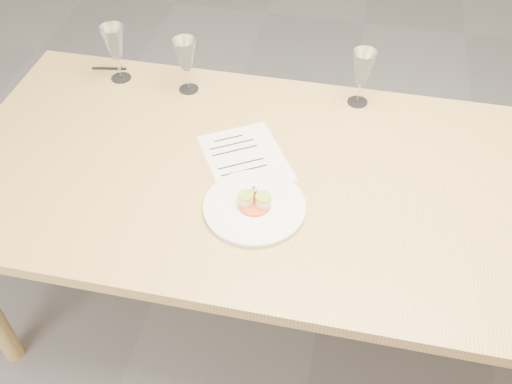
% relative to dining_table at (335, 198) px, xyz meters
% --- Properties ---
extents(ground, '(7.00, 7.00, 0.00)m').
position_rel_dining_table_xyz_m(ground, '(0.00, 0.00, -0.68)').
color(ground, slate).
rests_on(ground, ground).
extents(dining_table, '(2.40, 1.00, 0.75)m').
position_rel_dining_table_xyz_m(dining_table, '(0.00, 0.00, 0.00)').
color(dining_table, tan).
rests_on(dining_table, ground).
extents(dinner_plate, '(0.30, 0.30, 0.08)m').
position_rel_dining_table_xyz_m(dinner_plate, '(-0.22, -0.16, 0.08)').
color(dinner_plate, white).
rests_on(dinner_plate, dining_table).
extents(recipe_sheet, '(0.36, 0.38, 0.00)m').
position_rel_dining_table_xyz_m(recipe_sheet, '(-0.30, 0.05, 0.07)').
color(recipe_sheet, white).
rests_on(recipe_sheet, dining_table).
extents(ballpoint_pen, '(0.13, 0.04, 0.01)m').
position_rel_dining_table_xyz_m(ballpoint_pen, '(-0.91, 0.43, 0.07)').
color(ballpoint_pen, black).
rests_on(ballpoint_pen, dining_table).
extents(wine_glass_0, '(0.08, 0.08, 0.21)m').
position_rel_dining_table_xyz_m(wine_glass_0, '(-0.84, 0.38, 0.21)').
color(wine_glass_0, white).
rests_on(wine_glass_0, dining_table).
extents(wine_glass_1, '(0.08, 0.08, 0.20)m').
position_rel_dining_table_xyz_m(wine_glass_1, '(-0.58, 0.36, 0.21)').
color(wine_glass_1, white).
rests_on(wine_glass_1, dining_table).
extents(wine_glass_2, '(0.08, 0.08, 0.20)m').
position_rel_dining_table_xyz_m(wine_glass_2, '(0.02, 0.41, 0.21)').
color(wine_glass_2, white).
rests_on(wine_glass_2, dining_table).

